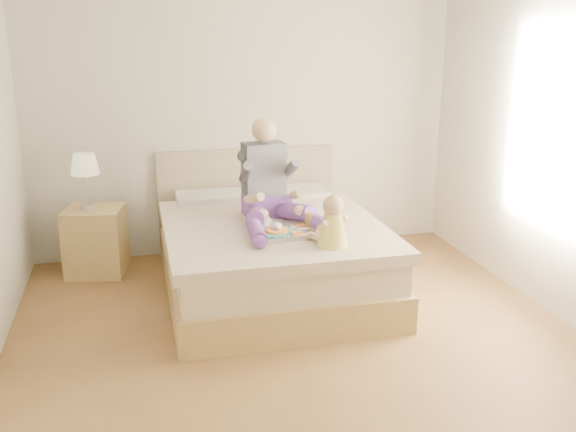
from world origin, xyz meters
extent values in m
cube|color=brown|center=(0.00, 0.00, 0.00)|extent=(4.00, 4.20, 0.01)
cube|color=beige|center=(0.00, 2.10, 1.35)|extent=(4.00, 0.02, 2.70)
cube|color=beige|center=(0.00, -2.10, 1.35)|extent=(4.00, 0.02, 2.70)
cube|color=white|center=(1.99, 0.20, 1.40)|extent=(0.02, 1.30, 1.60)
cube|color=white|center=(1.98, 0.20, 1.40)|extent=(0.01, 1.18, 1.48)
cube|color=#A0814B|center=(0.00, 1.02, 0.14)|extent=(1.68, 2.13, 0.28)
cube|color=beige|center=(0.00, 1.02, 0.40)|extent=(1.60, 2.05, 0.24)
cube|color=beige|center=(0.00, 0.87, 0.57)|extent=(1.70, 1.80, 0.09)
cube|color=beige|center=(-0.38, 1.76, 0.59)|extent=(0.62, 0.40, 0.14)
cube|color=beige|center=(0.38, 1.76, 0.59)|extent=(0.62, 0.40, 0.14)
cube|color=gray|center=(0.00, 2.09, 0.50)|extent=(1.70, 0.08, 1.00)
cube|color=#A0814B|center=(-1.41, 1.74, 0.30)|extent=(0.56, 0.52, 0.60)
cylinder|color=silver|center=(-1.45, 1.71, 0.62)|extent=(0.13, 0.13, 0.04)
cylinder|color=silver|center=(-1.45, 1.71, 0.78)|extent=(0.03, 0.03, 0.27)
cone|color=beige|center=(-1.45, 1.71, 1.00)|extent=(0.24, 0.24, 0.17)
cube|color=#613687|center=(0.00, 1.15, 0.69)|extent=(0.38, 0.31, 0.17)
cube|color=#3D3D45|center=(-0.01, 1.20, 0.98)|extent=(0.35, 0.24, 0.45)
sphere|color=#D6AC85|center=(0.00, 1.17, 1.32)|extent=(0.20, 0.20, 0.20)
cylinder|color=#613687|center=(-0.13, 0.91, 0.68)|extent=(0.25, 0.50, 0.20)
cylinder|color=#613687|center=(-0.20, 0.55, 0.67)|extent=(0.15, 0.44, 0.12)
sphere|color=#613687|center=(-0.22, 0.34, 0.66)|extent=(0.10, 0.10, 0.10)
cylinder|color=#3D3D45|center=(-0.18, 1.05, 1.00)|extent=(0.08, 0.28, 0.23)
cylinder|color=#D6AC85|center=(-0.15, 0.88, 0.83)|extent=(0.13, 0.29, 0.15)
sphere|color=#D6AC85|center=(-0.11, 0.74, 0.74)|extent=(0.08, 0.08, 0.08)
cylinder|color=#613687|center=(0.17, 0.94, 0.68)|extent=(0.33, 0.49, 0.20)
cylinder|color=#613687|center=(0.32, 0.60, 0.67)|extent=(0.23, 0.44, 0.12)
sphere|color=#613687|center=(0.37, 0.40, 0.66)|extent=(0.10, 0.10, 0.10)
cylinder|color=#3D3D45|center=(0.19, 1.09, 1.00)|extent=(0.14, 0.29, 0.23)
cylinder|color=#D6AC85|center=(0.20, 0.91, 0.83)|extent=(0.07, 0.29, 0.15)
sphere|color=#D6AC85|center=(0.19, 0.77, 0.74)|extent=(0.08, 0.08, 0.08)
cube|color=silver|center=(0.06, 0.61, 0.62)|extent=(0.49, 0.40, 0.01)
cylinder|color=#3DA8B1|center=(-0.03, 0.61, 0.63)|extent=(0.27, 0.27, 0.02)
cylinder|color=#D58C47|center=(-0.03, 0.61, 0.65)|extent=(0.18, 0.18, 0.02)
cylinder|color=white|center=(-0.10, 0.73, 0.67)|extent=(0.08, 0.08, 0.09)
torus|color=white|center=(-0.05, 0.74, 0.67)|extent=(0.02, 0.06, 0.06)
cylinder|color=#9C6B4C|center=(-0.10, 0.73, 0.71)|extent=(0.07, 0.07, 0.01)
cylinder|color=white|center=(0.18, 0.70, 0.63)|extent=(0.15, 0.15, 0.01)
cube|color=#D58C47|center=(0.18, 0.70, 0.64)|extent=(0.09, 0.08, 0.02)
cylinder|color=white|center=(0.09, 0.51, 0.63)|extent=(0.15, 0.15, 0.01)
ellipsoid|color=red|center=(0.11, 0.50, 0.64)|extent=(0.04, 0.03, 0.01)
cylinder|color=white|center=(0.24, 0.69, 0.68)|extent=(0.07, 0.07, 0.12)
cylinder|color=gold|center=(0.24, 0.69, 0.68)|extent=(0.07, 0.07, 0.12)
cylinder|color=white|center=(0.23, 0.52, 0.64)|extent=(0.07, 0.07, 0.04)
cylinder|color=#4E150B|center=(0.23, 0.52, 0.64)|extent=(0.06, 0.06, 0.03)
cone|color=#E5D148|center=(0.30, 0.27, 0.73)|extent=(0.22, 0.22, 0.24)
sphere|color=#D6AC85|center=(0.30, 0.27, 0.91)|extent=(0.15, 0.15, 0.15)
cylinder|color=#D6AC85|center=(0.21, 0.36, 0.65)|extent=(0.10, 0.18, 0.06)
sphere|color=#D6AC85|center=(0.17, 0.43, 0.65)|extent=(0.05, 0.05, 0.05)
cylinder|color=#D6AC85|center=(0.21, 0.24, 0.78)|extent=(0.06, 0.13, 0.10)
cylinder|color=#D6AC85|center=(0.29, 0.39, 0.65)|extent=(0.14, 0.17, 0.06)
sphere|color=#D6AC85|center=(0.26, 0.47, 0.65)|extent=(0.05, 0.05, 0.05)
cylinder|color=#D6AC85|center=(0.37, 0.32, 0.78)|extent=(0.11, 0.12, 0.10)
camera|label=1|loc=(-1.03, -3.86, 2.12)|focal=40.00mm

